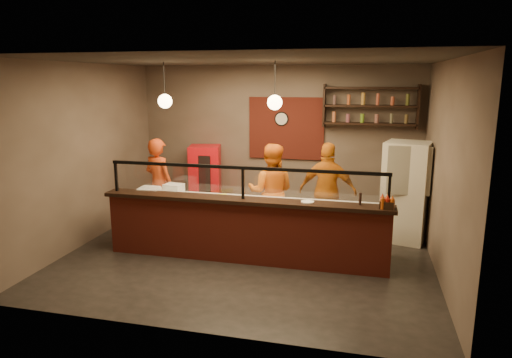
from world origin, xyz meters
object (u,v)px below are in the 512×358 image
(cook_left, at_px, (159,184))
(cook_mid, at_px, (271,192))
(pepper_mill, at_px, (360,199))
(condiment_caddy, at_px, (387,205))
(red_cooler, at_px, (205,180))
(wall_clock, at_px, (282,119))
(fridge, at_px, (406,192))
(cook_right, at_px, (328,191))
(pizza_dough, at_px, (290,205))

(cook_left, distance_m, cook_mid, 2.26)
(pepper_mill, bearing_deg, condiment_caddy, -17.02)
(red_cooler, bearing_deg, wall_clock, -2.05)
(cook_left, bearing_deg, red_cooler, -93.66)
(wall_clock, xyz_separation_m, fridge, (2.50, -1.05, -1.19))
(cook_left, bearing_deg, fridge, -154.29)
(fridge, xyz_separation_m, red_cooler, (-4.12, 0.74, -0.16))
(cook_mid, bearing_deg, pepper_mill, 141.16)
(wall_clock, bearing_deg, fridge, -22.81)
(cook_right, xyz_separation_m, condiment_caddy, (0.98, -1.50, 0.22))
(cook_mid, bearing_deg, cook_left, -5.38)
(pizza_dough, distance_m, condiment_caddy, 1.57)
(cook_mid, bearing_deg, condiment_caddy, 144.21)
(wall_clock, relative_size, cook_right, 0.17)
(cook_right, relative_size, fridge, 0.99)
(red_cooler, height_order, pizza_dough, red_cooler)
(pizza_dough, relative_size, pepper_mill, 2.94)
(cook_right, height_order, red_cooler, cook_right)
(fridge, bearing_deg, cook_left, -159.60)
(cook_mid, height_order, red_cooler, cook_mid)
(cook_mid, distance_m, pizza_dough, 0.96)
(wall_clock, distance_m, pizza_dough, 2.73)
(wall_clock, distance_m, pepper_mill, 3.33)
(wall_clock, distance_m, cook_left, 2.88)
(fridge, height_order, pizza_dough, fridge)
(cook_left, distance_m, fridge, 4.67)
(wall_clock, xyz_separation_m, pepper_mill, (1.71, -2.69, -0.95))
(pizza_dough, height_order, condiment_caddy, condiment_caddy)
(cook_mid, xyz_separation_m, pizza_dough, (0.49, -0.82, 0.01))
(condiment_caddy, bearing_deg, cook_left, 162.94)
(cook_left, bearing_deg, pizza_dough, -177.58)
(cook_mid, bearing_deg, pizza_dough, 117.24)
(condiment_caddy, bearing_deg, pizza_dough, 164.21)
(pepper_mill, bearing_deg, cook_left, 162.94)
(cook_right, xyz_separation_m, pizza_dough, (-0.52, -1.08, 0.01))
(cook_mid, relative_size, red_cooler, 1.18)
(red_cooler, height_order, condiment_caddy, red_cooler)
(pizza_dough, bearing_deg, cook_mid, 121.09)
(fridge, xyz_separation_m, pizza_dough, (-1.90, -1.33, -0.01))
(cook_mid, xyz_separation_m, red_cooler, (-1.73, 1.25, -0.14))
(wall_clock, relative_size, condiment_caddy, 1.46)
(red_cooler, bearing_deg, pizza_dough, -55.85)
(cook_right, bearing_deg, cook_left, 8.67)
(pepper_mill, bearing_deg, wall_clock, 122.50)
(cook_mid, height_order, condiment_caddy, cook_mid)
(pepper_mill, bearing_deg, fridge, 64.30)
(wall_clock, height_order, pepper_mill, wall_clock)
(cook_left, xyz_separation_m, cook_mid, (2.26, -0.06, -0.01))
(cook_mid, xyz_separation_m, pepper_mill, (1.61, -1.12, 0.26))
(cook_right, bearing_deg, red_cooler, -14.75)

